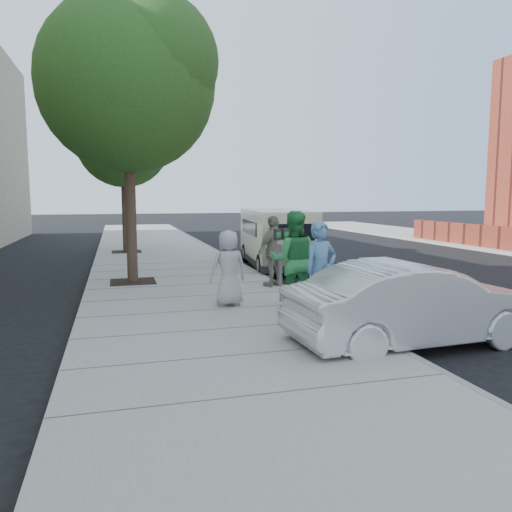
% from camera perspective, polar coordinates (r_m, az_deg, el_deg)
% --- Properties ---
extents(ground, '(120.00, 120.00, 0.00)m').
position_cam_1_polar(ground, '(11.98, -2.37, -5.03)').
color(ground, black).
rests_on(ground, ground).
extents(sidewalk, '(5.00, 60.00, 0.15)m').
position_cam_1_polar(sidewalk, '(11.78, -7.12, -4.91)').
color(sidewalk, gray).
rests_on(sidewalk, ground).
extents(curb_face, '(0.12, 60.00, 0.16)m').
position_cam_1_polar(curb_face, '(12.37, 4.15, -4.31)').
color(curb_face, gray).
rests_on(curb_face, ground).
extents(tree_near, '(4.62, 4.60, 7.53)m').
position_cam_1_polar(tree_near, '(14.16, -14.35, 19.22)').
color(tree_near, black).
rests_on(tree_near, sidewalk).
extents(tree_far, '(3.92, 3.80, 6.49)m').
position_cam_1_polar(tree_far, '(21.55, -14.83, 13.09)').
color(tree_far, black).
rests_on(tree_far, sidewalk).
extents(parking_meter, '(0.35, 0.17, 1.62)m').
position_cam_1_polar(parking_meter, '(10.92, 2.89, 0.81)').
color(parking_meter, gray).
rests_on(parking_meter, sidewalk).
extents(van, '(2.35, 5.53, 1.99)m').
position_cam_1_polar(van, '(17.26, 2.23, 2.18)').
color(van, '#C8C090').
rests_on(van, ground).
extents(sedan, '(4.35, 1.74, 1.41)m').
position_cam_1_polar(sedan, '(8.66, 17.66, -5.25)').
color(sedan, silver).
rests_on(sedan, ground).
extents(person_officer, '(0.76, 0.58, 1.86)m').
position_cam_1_polar(person_officer, '(9.38, 7.40, -1.72)').
color(person_officer, teal).
rests_on(person_officer, sidewalk).
extents(person_green_shirt, '(1.17, 1.03, 2.02)m').
position_cam_1_polar(person_green_shirt, '(10.27, 4.28, -0.48)').
color(person_green_shirt, '#2F9047').
rests_on(person_green_shirt, sidewalk).
extents(person_gray_shirt, '(0.86, 0.63, 1.61)m').
position_cam_1_polar(person_gray_shirt, '(10.58, -3.16, -1.37)').
color(person_gray_shirt, '#A8A8AB').
rests_on(person_gray_shirt, sidewalk).
extents(person_striped_polo, '(1.16, 0.90, 1.83)m').
position_cam_1_polar(person_striped_polo, '(12.83, 2.07, 0.59)').
color(person_striped_polo, gray).
rests_on(person_striped_polo, sidewalk).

